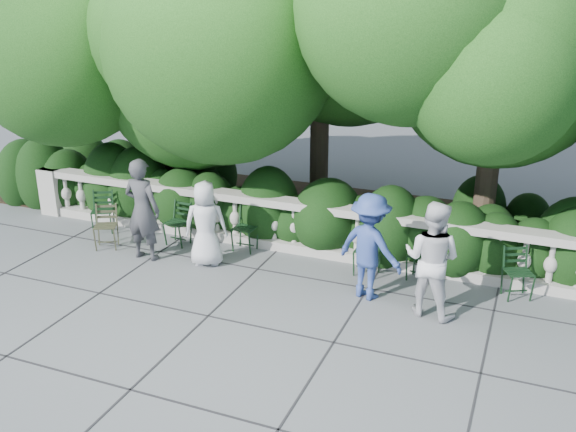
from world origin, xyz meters
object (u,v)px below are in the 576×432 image
at_px(chair_d, 242,253).
at_px(person_woman_grey, 142,209).
at_px(chair_a, 174,247).
at_px(chair_b, 103,234).
at_px(person_older_blue, 370,247).
at_px(chair_c, 364,277).
at_px(chair_e, 416,283).
at_px(person_casual_man, 432,259).
at_px(chair_weathered, 106,251).
at_px(person_businessman, 206,224).
at_px(chair_f, 519,302).

distance_m(chair_d, person_woman_grey, 1.98).
height_order(chair_a, chair_d, same).
xyz_separation_m(chair_a, chair_b, (-1.66, 0.02, 0.00)).
bearing_deg(person_older_blue, chair_c, -50.01).
bearing_deg(chair_c, person_woman_grey, -168.25).
bearing_deg(person_woman_grey, chair_e, -168.75).
relative_size(chair_d, person_casual_man, 0.47).
distance_m(chair_weathered, person_businessman, 2.19).
relative_size(chair_b, chair_weathered, 1.00).
height_order(chair_f, person_woman_grey, person_woman_grey).
bearing_deg(chair_b, chair_a, -27.65).
xyz_separation_m(chair_e, person_businessman, (-3.63, -0.64, 0.77)).
bearing_deg(person_woman_grey, chair_f, -171.66).
height_order(chair_a, person_casual_man, person_casual_man).
relative_size(chair_e, person_businessman, 0.55).
distance_m(chair_f, person_woman_grey, 6.54).
height_order(chair_d, chair_weathered, same).
relative_size(chair_d, chair_weathered, 1.00).
xyz_separation_m(chair_weathered, person_older_blue, (5.03, 0.07, 0.86)).
xyz_separation_m(chair_e, chair_f, (1.64, -0.05, 0.00)).
distance_m(chair_b, chair_d, 2.98).
bearing_deg(chair_d, person_woman_grey, -150.28).
xyz_separation_m(chair_f, chair_weathered, (-7.31, -0.79, 0.00)).
distance_m(chair_c, chair_e, 0.89).
distance_m(chair_d, person_businessman, 1.08).
height_order(chair_b, person_older_blue, person_older_blue).
distance_m(chair_e, chair_weathered, 5.73).
distance_m(chair_d, chair_weathered, 2.55).
height_order(chair_c, person_businessman, person_businessman).
xyz_separation_m(chair_a, person_older_blue, (3.95, -0.57, 0.86)).
bearing_deg(person_older_blue, person_woman_grey, 19.93).
bearing_deg(chair_d, chair_b, -175.34).
height_order(chair_d, chair_e, same).
relative_size(chair_d, person_businessman, 0.55).
xyz_separation_m(chair_weathered, person_woman_grey, (0.88, 0.02, 0.94)).
distance_m(chair_weathered, person_older_blue, 5.11).
bearing_deg(chair_c, person_casual_man, -31.98).
distance_m(chair_a, chair_d, 1.34).
relative_size(chair_c, person_casual_man, 0.47).
xyz_separation_m(chair_weathered, person_casual_man, (6.03, -0.11, 0.90)).
relative_size(chair_b, chair_f, 1.00).
xyz_separation_m(chair_c, chair_d, (-2.39, 0.15, 0.00)).
distance_m(chair_a, person_woman_grey, 1.14).
relative_size(chair_c, chair_e, 1.00).
distance_m(chair_a, chair_weathered, 1.26).
bearing_deg(chair_e, person_woman_grey, -159.65).
bearing_deg(chair_f, person_older_blue, 171.39).
height_order(chair_c, chair_weathered, same).
xyz_separation_m(chair_e, person_woman_grey, (-4.79, -0.82, 0.94)).
height_order(chair_b, person_businessman, person_businessman).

